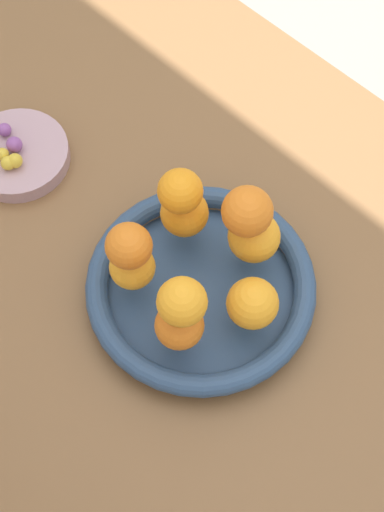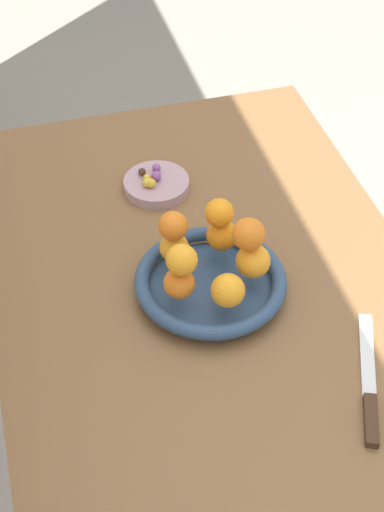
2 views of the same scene
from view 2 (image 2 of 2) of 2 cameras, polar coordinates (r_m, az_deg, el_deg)
ground_plane at (r=2.01m, az=0.64°, el=-16.37°), size 6.00×6.00×0.00m
dining_table at (r=1.47m, az=0.83°, el=-3.79°), size 1.10×0.76×0.74m
fruit_bowl at (r=1.37m, az=1.43°, el=-1.93°), size 0.27×0.27×0.04m
candy_dish at (r=1.58m, az=-2.60°, el=5.21°), size 0.13×0.13×0.02m
orange_0 at (r=1.30m, az=-0.94°, el=-1.99°), size 0.05×0.05×0.05m
orange_1 at (r=1.29m, az=2.63°, el=-2.52°), size 0.06×0.06×0.06m
orange_2 at (r=1.34m, az=4.47°, el=-0.37°), size 0.06×0.06×0.06m
orange_3 at (r=1.39m, az=2.19°, el=1.53°), size 0.06×0.06×0.06m
orange_4 at (r=1.36m, az=-1.31°, el=0.63°), size 0.05×0.05×0.05m
orange_5 at (r=1.26m, az=-0.75°, el=-0.28°), size 0.05×0.05×0.05m
orange_6 at (r=1.35m, az=2.01°, el=3.16°), size 0.05×0.05×0.05m
orange_7 at (r=1.30m, az=4.13°, el=1.59°), size 0.06×0.06×0.06m
orange_8 at (r=1.33m, az=-1.38°, el=2.20°), size 0.05×0.05×0.05m
candy_ball_0 at (r=1.59m, az=-2.60°, el=6.43°), size 0.02×0.02×0.02m
candy_ball_1 at (r=1.55m, az=-2.98°, el=5.30°), size 0.02×0.02×0.02m
candy_ball_2 at (r=1.56m, az=-3.31°, el=5.33°), size 0.02×0.02×0.02m
candy_ball_3 at (r=1.57m, az=-2.61°, el=5.84°), size 0.02×0.02×0.02m
candy_ball_4 at (r=1.59m, az=-3.65°, el=6.14°), size 0.02×0.02×0.02m
candy_ball_5 at (r=1.57m, az=-3.29°, el=5.67°), size 0.02×0.02×0.02m
knife at (r=1.27m, az=12.76°, el=-9.34°), size 0.25×0.12×0.01m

